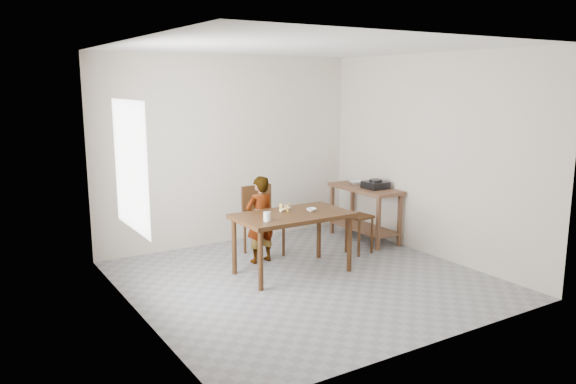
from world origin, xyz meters
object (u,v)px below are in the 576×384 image
child (260,219)px  dining_chair (264,221)px  dining_table (292,243)px  stool (359,234)px  prep_counter (365,213)px

child → dining_chair: bearing=-133.8°
dining_table → stool: size_ratio=2.63×
dining_chair → stool: bearing=-28.4°
stool → child: bearing=164.5°
prep_counter → stool: 0.71m
prep_counter → dining_chair: bearing=175.4°
prep_counter → stool: prep_counter is taller
child → dining_chair: child is taller
child → dining_chair: size_ratio=1.22×
prep_counter → child: child is taller
stool → prep_counter: bearing=44.5°
dining_table → child: (-0.13, 0.58, 0.19)m
child → stool: bearing=159.5°
prep_counter → child: (-1.85, -0.12, 0.17)m
prep_counter → dining_table: bearing=-157.9°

